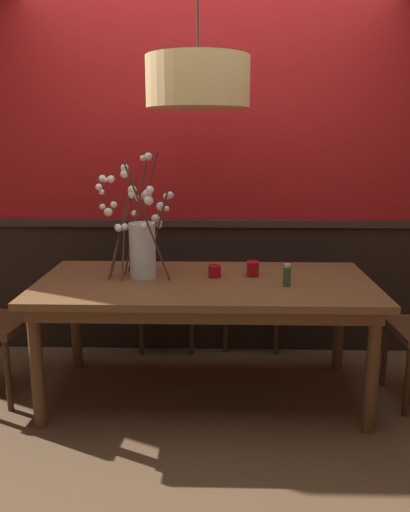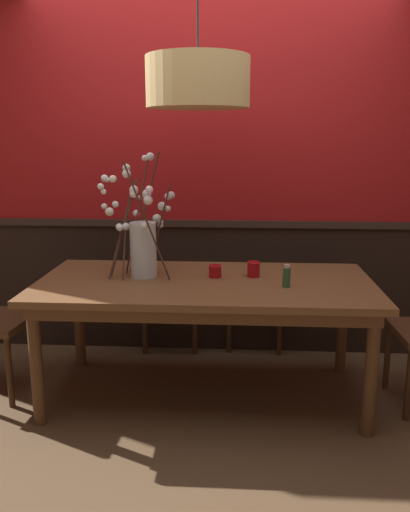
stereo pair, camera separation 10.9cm
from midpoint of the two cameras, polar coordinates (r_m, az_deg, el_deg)
name	(u,v)px [view 1 (the left image)]	position (r m, az deg, el deg)	size (l,w,h in m)	color
ground_plane	(205,395)	(3.38, -0.96, -14.84)	(24.00, 24.00, 0.00)	brown
back_wall	(208,150)	(3.79, -0.52, 11.48)	(5.94, 0.14, 2.98)	black
dining_table	(205,293)	(3.13, -1.00, -4.05)	(1.98, 0.96, 0.74)	brown
chair_far_side_left	(168,279)	(4.04, -4.83, -2.55)	(0.45, 0.45, 0.88)	#4C301C
chair_far_side_right	(252,278)	(4.05, 4.41, -2.38)	(0.47, 0.46, 0.89)	#4C301C
vase_with_blossoms	(141,240)	(3.18, -7.97, 1.72)	(0.47, 0.45, 0.75)	silver
candle_holder_nearer_center	(253,269)	(3.20, 4.25, -1.39)	(0.08, 0.08, 0.09)	#9E0F14
candle_holder_nearer_edge	(215,271)	(3.17, 0.07, -1.64)	(0.08, 0.08, 0.08)	#9E0F14
condiment_bottle	(287,276)	(3.00, 7.87, -2.14)	(0.04, 0.04, 0.13)	#2D5633
pendant_lamp	(198,82)	(3.01, -1.89, 18.35)	(0.57, 0.57, 1.26)	tan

